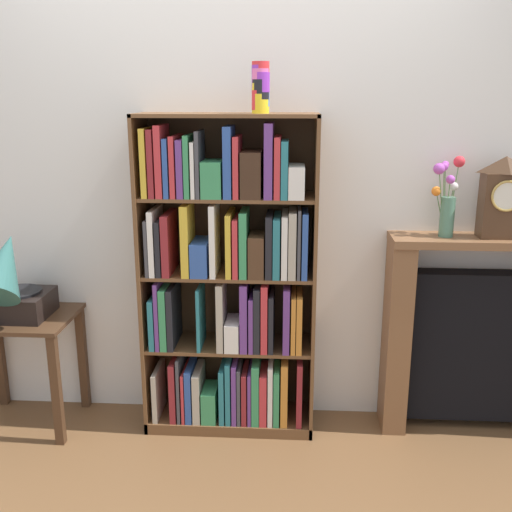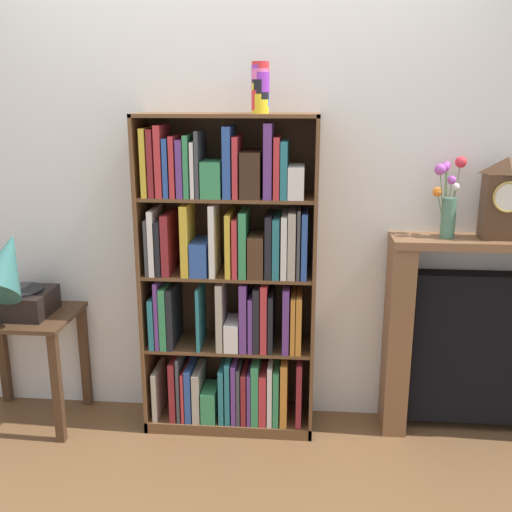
{
  "view_description": "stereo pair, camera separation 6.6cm",
  "coord_description": "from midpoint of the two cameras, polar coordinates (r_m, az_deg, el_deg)",
  "views": [
    {
      "loc": [
        0.32,
        -2.81,
        1.74
      ],
      "look_at": [
        0.14,
        0.1,
        0.95
      ],
      "focal_mm": 41.71,
      "sensor_mm": 36.0,
      "label": 1
    },
    {
      "loc": [
        0.39,
        -2.8,
        1.74
      ],
      "look_at": [
        0.14,
        0.1,
        0.95
      ],
      "focal_mm": 41.71,
      "sensor_mm": 36.0,
      "label": 2
    }
  ],
  "objects": [
    {
      "name": "ground_plane",
      "position": [
        3.33,
        -2.05,
        -16.59
      ],
      "size": [
        7.84,
        6.4,
        0.02
      ],
      "primitive_type": "cube",
      "color": "brown"
    },
    {
      "name": "wall_back",
      "position": [
        3.14,
        0.39,
        7.1
      ],
      "size": [
        4.84,
        0.08,
        2.6
      ],
      "primitive_type": "cube",
      "color": "silver",
      "rests_on": "ground"
    },
    {
      "name": "bookshelf",
      "position": [
        3.07,
        -1.89,
        -3.01
      ],
      "size": [
        0.89,
        0.32,
        1.66
      ],
      "color": "brown",
      "rests_on": "ground"
    },
    {
      "name": "cup_stack",
      "position": [
        2.87,
        1.11,
        15.84
      ],
      "size": [
        0.08,
        0.08,
        0.23
      ],
      "color": "yellow",
      "rests_on": "bookshelf"
    },
    {
      "name": "side_table_left",
      "position": [
        3.43,
        -20.74,
        -7.64
      ],
      "size": [
        0.55,
        0.45,
        0.62
      ],
      "color": "#472D1C",
      "rests_on": "ground"
    },
    {
      "name": "gramophone",
      "position": [
        3.25,
        -21.88,
        -2.05
      ],
      "size": [
        0.32,
        0.46,
        0.52
      ],
      "color": "black",
      "rests_on": "side_table_left"
    },
    {
      "name": "fireplace_mantel",
      "position": [
        3.34,
        21.47,
        -7.37
      ],
      "size": [
        1.0,
        0.25,
        1.06
      ],
      "color": "brown",
      "rests_on": "ground"
    },
    {
      "name": "mantel_clock",
      "position": [
        3.13,
        23.3,
        5.1
      ],
      "size": [
        0.2,
        0.13,
        0.4
      ],
      "color": "#472D1C",
      "rests_on": "fireplace_mantel"
    },
    {
      "name": "flower_vase",
      "position": [
        3.08,
        18.56,
        5.17
      ],
      "size": [
        0.17,
        0.15,
        0.39
      ],
      "color": "#4C7A60",
      "rests_on": "fireplace_mantel"
    }
  ]
}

